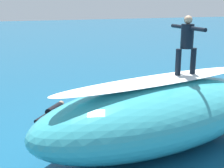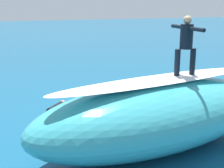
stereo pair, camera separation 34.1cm
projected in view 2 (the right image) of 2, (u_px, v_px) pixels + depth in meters
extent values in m
plane|color=#145175|center=(127.00, 118.00, 11.75)|extent=(120.00, 120.00, 0.00)
ellipsoid|color=teal|center=(157.00, 115.00, 9.16)|extent=(8.24, 4.48, 1.99)
ellipsoid|color=white|center=(158.00, 80.00, 8.90)|extent=(6.71, 2.30, 0.08)
ellipsoid|color=silver|center=(184.00, 76.00, 9.35)|extent=(2.04, 0.52, 0.08)
cylinder|color=black|center=(177.00, 63.00, 9.16)|extent=(0.17, 0.17, 0.77)
cylinder|color=black|center=(193.00, 61.00, 9.33)|extent=(0.17, 0.17, 0.77)
cylinder|color=black|center=(187.00, 37.00, 9.06)|extent=(0.37, 0.37, 0.70)
sphere|color=tan|center=(188.00, 20.00, 8.94)|extent=(0.24, 0.24, 0.24)
cylinder|color=black|center=(197.00, 29.00, 8.54)|extent=(0.12, 0.63, 0.11)
cylinder|color=black|center=(178.00, 27.00, 9.45)|extent=(0.12, 0.63, 0.11)
ellipsoid|color=yellow|center=(56.00, 113.00, 12.06)|extent=(1.87, 2.06, 0.08)
cylinder|color=black|center=(56.00, 109.00, 12.01)|extent=(0.80, 0.86, 0.31)
sphere|color=tan|center=(63.00, 103.00, 12.47)|extent=(0.22, 0.22, 0.22)
cylinder|color=black|center=(46.00, 118.00, 11.28)|extent=(0.57, 0.64, 0.14)
cylinder|color=black|center=(42.00, 117.00, 11.34)|extent=(0.57, 0.64, 0.14)
ellipsoid|color=white|center=(115.00, 138.00, 9.92)|extent=(1.14, 1.11, 0.09)
ellipsoid|color=white|center=(154.00, 136.00, 10.00)|extent=(0.90, 0.88, 0.11)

